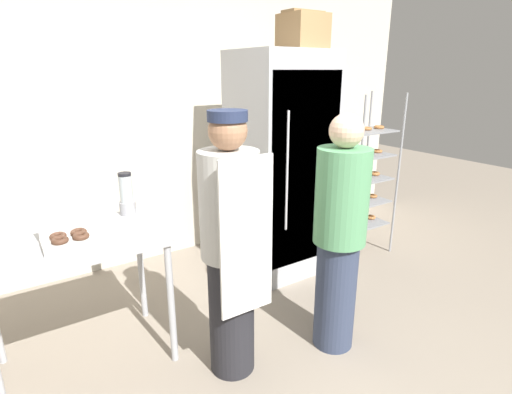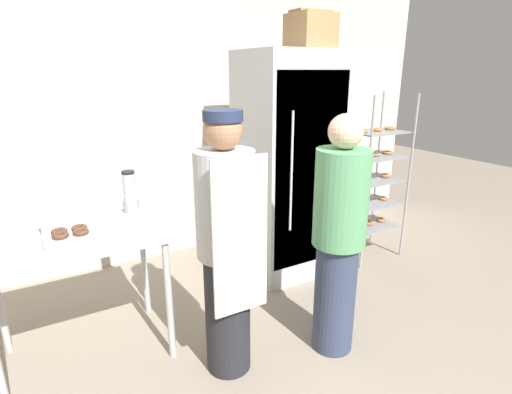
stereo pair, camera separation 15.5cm
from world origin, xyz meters
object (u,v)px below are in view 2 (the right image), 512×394
Objects in this scene: donut_box at (70,234)px; blender_pitcher at (130,194)px; cardboard_storage_box at (310,31)px; person_customer at (338,238)px; person_baker at (226,246)px; baking_rack at (372,179)px; refrigerator at (287,167)px.

blender_pitcher reaches higher than donut_box.
cardboard_storage_box is 1.77m from person_customer.
donut_box is at bearing 148.90° from person_baker.
baking_rack is 5.50× the size of blender_pitcher.
blender_pitcher is (-1.43, -0.14, 0.00)m from refrigerator.
refrigerator is at bearing 168.28° from baking_rack.
donut_box is 0.18× the size of person_baker.
cardboard_storage_box is at bearing 172.83° from baking_rack.
baking_rack is 2.78m from donut_box.
person_customer is at bearing -13.96° from person_baker.
refrigerator is 5.95× the size of cardboard_storage_box.
refrigerator is 1.22× the size of baking_rack.
blender_pitcher is at bearing 178.94° from baking_rack.
refrigerator is 1.22m from person_customer.
person_customer is (-1.27, -0.96, 0.01)m from baking_rack.
cardboard_storage_box is (1.57, 0.05, 1.13)m from blender_pitcher.
baking_rack is 1.02× the size of person_customer.
refrigerator is 1.15m from cardboard_storage_box.
baking_rack is 4.86× the size of cardboard_storage_box.
baking_rack reaches higher than blender_pitcher.
refrigerator is at bearing 14.93° from donut_box.
cardboard_storage_box reaches higher than person_customer.
cardboard_storage_box is at bearing 35.79° from person_baker.
donut_box is 0.92m from person_baker.
baking_rack is 5.59× the size of donut_box.
person_baker reaches higher than person_customer.
baking_rack is at bearing 37.00° from person_customer.
cardboard_storage_box is 1.98m from person_baker.
baking_rack is at bearing -1.06° from blender_pitcher.
baking_rack is at bearing -11.72° from refrigerator.
refrigerator is 0.94m from baking_rack.
baking_rack is 1.54m from cardboard_storage_box.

